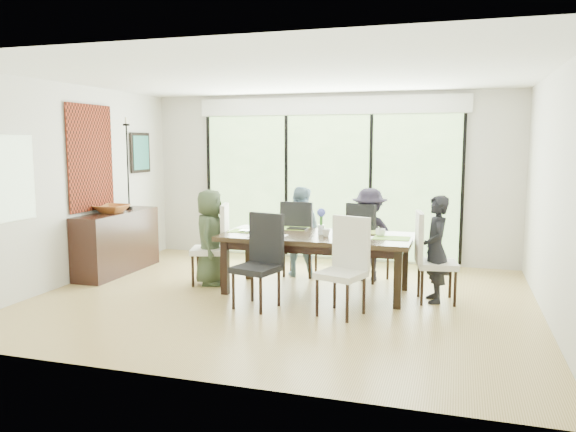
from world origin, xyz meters
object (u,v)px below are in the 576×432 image
(person_right_end, at_px, (436,249))
(cup_c, at_px, (380,233))
(person_far_left, at_px, (300,231))
(bowl, at_px, (112,209))
(chair_left_end, at_px, (209,244))
(chair_far_left, at_px, (300,238))
(cup_b, at_px, (326,233))
(chair_far_right, at_px, (369,241))
(vase, at_px, (321,230))
(chair_near_right, at_px, (341,267))
(person_left_end, at_px, (210,237))
(cup_a, at_px, (268,227))
(laptop, at_px, (251,232))
(person_far_right, at_px, (369,235))
(table_top, at_px, (316,237))
(chair_near_left, at_px, (256,261))
(chair_right_end, at_px, (437,257))
(sideboard, at_px, (117,242))

(person_right_end, distance_m, cup_c, 0.70)
(person_far_left, height_order, bowl, person_far_left)
(chair_left_end, height_order, chair_far_left, same)
(chair_left_end, distance_m, cup_b, 1.67)
(chair_far_right, distance_m, vase, 0.98)
(chair_near_right, relative_size, person_right_end, 0.85)
(chair_far_right, bearing_deg, person_left_end, 47.43)
(person_right_end, bearing_deg, cup_a, -107.70)
(laptop, relative_size, cup_b, 3.30)
(cup_a, relative_size, cup_b, 1.24)
(cup_c, bearing_deg, cup_b, -162.90)
(person_far_right, distance_m, laptop, 1.68)
(cup_c, bearing_deg, bowl, 179.66)
(table_top, xyz_separation_m, person_far_left, (-0.45, 0.83, -0.08))
(person_right_end, height_order, cup_a, person_right_end)
(chair_left_end, bearing_deg, person_far_left, 112.67)
(vase, bearing_deg, table_top, -135.00)
(table_top, relative_size, person_far_left, 1.86)
(chair_far_right, xyz_separation_m, person_far_left, (-1.00, -0.02, 0.10))
(chair_near_left, relative_size, cup_c, 8.87)
(chair_near_right, bearing_deg, cup_c, 91.21)
(chair_right_end, distance_m, cup_b, 1.38)
(cup_c, xyz_separation_m, sideboard, (-3.88, 0.12, -0.35))
(chair_right_end, xyz_separation_m, cup_b, (-1.35, -0.10, 0.25))
(chair_far_right, distance_m, person_far_left, 1.00)
(chair_right_end, relative_size, chair_far_left, 1.00)
(chair_right_end, distance_m, person_far_left, 2.12)
(person_far_right, xyz_separation_m, cup_c, (0.25, -0.73, 0.15))
(chair_right_end, relative_size, chair_near_left, 1.00)
(table_top, distance_m, chair_far_right, 1.03)
(laptop, distance_m, sideboard, 2.28)
(table_top, height_order, chair_far_left, chair_far_left)
(chair_left_end, distance_m, person_right_end, 2.98)
(chair_far_left, bearing_deg, person_left_end, 38.83)
(chair_near_left, distance_m, vase, 1.10)
(person_left_end, xyz_separation_m, sideboard, (-1.60, 0.22, -0.19))
(chair_left_end, bearing_deg, laptop, 65.60)
(chair_far_left, height_order, laptop, chair_far_left)
(chair_near_right, height_order, vase, chair_near_right)
(chair_right_end, bearing_deg, bowl, 79.20)
(chair_near_right, height_order, cup_b, chair_near_right)
(cup_b, xyz_separation_m, bowl, (-3.23, 0.22, 0.16))
(cup_a, bearing_deg, person_left_end, -169.11)
(chair_far_right, height_order, vase, chair_far_right)
(chair_far_left, distance_m, sideboard, 2.71)
(chair_right_end, xyz_separation_m, person_far_right, (-0.95, 0.83, 0.10))
(chair_far_left, distance_m, cup_a, 0.78)
(vase, bearing_deg, chair_near_left, -120.87)
(person_right_end, bearing_deg, laptop, -101.31)
(chair_far_left, xyz_separation_m, cup_a, (-0.25, -0.70, 0.25))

